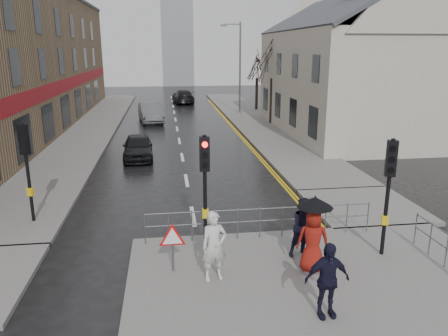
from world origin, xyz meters
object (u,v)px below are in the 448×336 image
object	(u,v)px
pedestrian_a	(214,246)
car_parked	(138,147)
car_mid	(151,112)
pedestrian_with_umbrella	(313,231)
pedestrian_d	(327,280)
pedestrian_b	(304,227)

from	to	relation	value
pedestrian_a	car_parked	world-z (taller)	pedestrian_a
pedestrian_a	car_mid	xyz separation A→B (m)	(-2.27, 26.23, -0.26)
pedestrian_with_umbrella	pedestrian_d	distance (m)	2.08
pedestrian_b	car_parked	xyz separation A→B (m)	(-5.32, 12.80, -0.34)
pedestrian_a	pedestrian_with_umbrella	bearing A→B (deg)	-10.48
pedestrian_b	pedestrian_d	size ratio (longest dim) A/B	0.99
pedestrian_a	car_mid	distance (m)	26.33
pedestrian_with_umbrella	car_parked	xyz separation A→B (m)	(-5.29, 13.64, -0.60)
pedestrian_d	pedestrian_a	bearing A→B (deg)	136.55
pedestrian_b	pedestrian_d	bearing A→B (deg)	-107.87
pedestrian_d	car_mid	distance (m)	28.51
car_parked	pedestrian_with_umbrella	bearing A→B (deg)	-71.30
car_parked	pedestrian_d	bearing A→B (deg)	-75.08
pedestrian_a	pedestrian_b	world-z (taller)	pedestrian_a
pedestrian_a	car_parked	size ratio (longest dim) A/B	0.47
pedestrian_with_umbrella	car_parked	bearing A→B (deg)	111.18
pedestrian_b	car_parked	world-z (taller)	pedestrian_b
pedestrian_a	pedestrian_with_umbrella	xyz separation A→B (m)	(2.63, 0.11, 0.21)
pedestrian_d	pedestrian_b	bearing A→B (deg)	78.73
pedestrian_b	pedestrian_d	xyz separation A→B (m)	(-0.41, -2.87, 0.01)
car_parked	car_mid	bearing A→B (deg)	85.78
pedestrian_with_umbrella	car_mid	distance (m)	26.58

